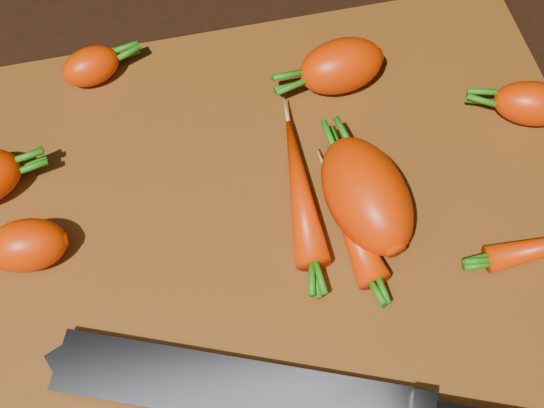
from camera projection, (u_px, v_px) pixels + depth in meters
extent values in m
cube|color=black|center=(275.00, 238.00, 0.57)|extent=(2.00, 2.00, 0.01)
cube|color=brown|center=(275.00, 231.00, 0.57)|extent=(0.50, 0.40, 0.01)
ellipsoid|color=#ED3000|center=(27.00, 245.00, 0.53)|extent=(0.06, 0.04, 0.04)
ellipsoid|color=#ED3000|center=(366.00, 195.00, 0.54)|extent=(0.07, 0.11, 0.06)
ellipsoid|color=#ED3000|center=(341.00, 66.00, 0.61)|extent=(0.07, 0.05, 0.04)
ellipsoid|color=#ED3000|center=(91.00, 66.00, 0.62)|extent=(0.05, 0.04, 0.03)
ellipsoid|color=#ED3000|center=(532.00, 104.00, 0.59)|extent=(0.07, 0.06, 0.04)
ellipsoid|color=#ED3000|center=(300.00, 189.00, 0.56)|extent=(0.04, 0.13, 0.03)
ellipsoid|color=#ED3000|center=(350.00, 225.00, 0.55)|extent=(0.03, 0.10, 0.02)
cube|color=gray|center=(58.00, 359.00, 0.50)|extent=(0.23, 0.13, 0.00)
cube|color=gray|center=(241.00, 391.00, 0.49)|extent=(0.03, 0.04, 0.02)
cylinder|color=#B2B2B7|center=(324.00, 401.00, 0.48)|extent=(0.01, 0.01, 0.00)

